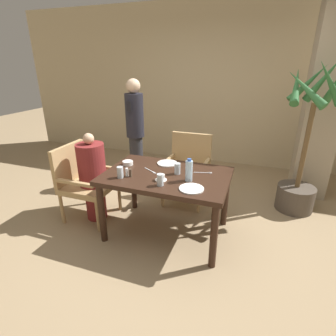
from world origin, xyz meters
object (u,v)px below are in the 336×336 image
Objects in this scene: chair_left_side at (83,179)px; plate_main_left at (167,163)px; diner_in_left_chair at (93,177)px; potted_palm at (301,164)px; bowl_small at (128,163)px; glass_tall_mid at (177,169)px; chair_far_side at (188,165)px; water_bottle at (189,171)px; teacup_with_saucer at (161,178)px; glass_tall_near at (160,180)px; plate_main_right at (191,189)px; glass_tall_far at (120,172)px; standing_host at (135,129)px.

plate_main_left is at bearing 15.96° from chair_left_side.
diner_in_left_chair is 0.90m from plate_main_left.
bowl_small is at bearing -153.85° from potted_palm.
diner_in_left_chair is 9.23× the size of glass_tall_mid.
chair_left_side is 0.48× the size of potted_palm.
diner_in_left_chair is 1.27m from chair_far_side.
bowl_small is 0.52× the size of water_bottle.
bowl_small is (-0.51, 0.27, -0.00)m from teacup_with_saucer.
potted_palm is at bearing 7.47° from chair_far_side.
plate_main_right is at bearing 3.85° from glass_tall_near.
water_bottle is (0.77, -0.19, 0.09)m from bowl_small.
potted_palm is 16.18× the size of glass_tall_near.
water_bottle reaches higher than glass_tall_near.
bowl_small is (-1.92, -0.94, 0.11)m from potted_palm.
glass_tall_near is at bearing -102.13° from glass_tall_mid.
plate_main_right is at bearing -66.82° from water_bottle.
bowl_small is 0.80m from water_bottle.
glass_tall_near is (-0.23, -0.20, -0.05)m from water_bottle.
teacup_with_saucer is (0.93, -0.17, 0.20)m from diner_in_left_chair.
plate_main_left is 1.00× the size of water_bottle.
glass_tall_far is (-0.45, 0.03, 0.00)m from glass_tall_near.
glass_tall_mid reaches higher than teacup_with_saucer.
chair_far_side is 1.21m from glass_tall_far.
teacup_with_saucer is 0.42m from glass_tall_far.
potted_palm is 16.18× the size of glass_tall_mid.
glass_tall_near is (0.13, -0.56, 0.05)m from plate_main_left.
plate_main_left is 0.52m from water_bottle.
glass_tall_mid is (0.11, -0.82, 0.28)m from chair_far_side.
potted_palm is at bearing 26.15° from bowl_small.
chair_left_side is 7.73× the size of teacup_with_saucer.
chair_left_side is 7.78× the size of glass_tall_near.
plate_main_right is (1.41, -0.26, 0.23)m from chair_left_side.
chair_far_side reaches higher than plate_main_right.
glass_tall_mid and glass_tall_far have the same top height.
plate_main_left is at bearing -153.13° from potted_palm.
chair_left_side is 0.84× the size of diner_in_left_chair.
teacup_with_saucer is (0.93, -1.32, -0.11)m from standing_host.
standing_host is 0.84× the size of potted_palm.
chair_left_side reaches higher than bowl_small.
potted_palm reaches higher than chair_left_side.
plate_main_left is 1.00× the size of plate_main_right.
teacup_with_saucer reaches higher than plate_main_left.
plate_main_left is 1.96× the size of teacup_with_saucer.
glass_tall_near is at bearing -4.42° from glass_tall_far.
glass_tall_far is at bearing -74.39° from bowl_small.
teacup_with_saucer is 0.29m from water_bottle.
teacup_with_saucer is at bearing -162.44° from water_bottle.
plate_main_left is 0.32m from glass_tall_mid.
bowl_small is (0.42, 0.10, 0.19)m from diner_in_left_chair.
diner_in_left_chair reaches higher than plate_main_right.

